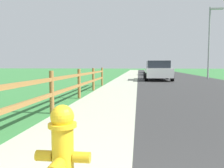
% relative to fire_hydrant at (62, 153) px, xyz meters
% --- Properties ---
extents(ground_plane, '(120.00, 120.00, 0.00)m').
position_rel_fire_hydrant_xyz_m(ground_plane, '(0.60, 23.27, -0.44)').
color(ground_plane, '#347639').
extents(road_asphalt, '(7.00, 66.00, 0.01)m').
position_rel_fire_hydrant_xyz_m(road_asphalt, '(4.10, 25.27, -0.43)').
color(road_asphalt, '#303030').
rests_on(road_asphalt, ground).
extents(curb_concrete, '(6.00, 66.00, 0.01)m').
position_rel_fire_hydrant_xyz_m(curb_concrete, '(-2.40, 25.27, -0.43)').
color(curb_concrete, '#A9AE95').
rests_on(curb_concrete, ground).
extents(grass_verge, '(5.00, 66.00, 0.00)m').
position_rel_fire_hydrant_xyz_m(grass_verge, '(-3.90, 25.27, -0.43)').
color(grass_verge, '#347639').
rests_on(grass_verge, ground).
extents(fire_hydrant, '(0.49, 0.41, 0.86)m').
position_rel_fire_hydrant_xyz_m(fire_hydrant, '(0.00, 0.00, 0.00)').
color(fire_hydrant, yellow).
rests_on(fire_hydrant, ground).
extents(rail_fence, '(0.11, 13.45, 1.07)m').
position_rel_fire_hydrant_xyz_m(rail_fence, '(-1.47, 4.90, 0.19)').
color(rail_fence, olive).
rests_on(rail_fence, ground).
extents(parked_suv_white, '(2.19, 4.78, 1.56)m').
position_rel_fire_hydrant_xyz_m(parked_suv_white, '(2.20, 17.26, 0.36)').
color(parked_suv_white, white).
rests_on(parked_suv_white, ground).
extents(parked_car_silver, '(2.13, 4.30, 1.70)m').
position_rel_fire_hydrant_xyz_m(parked_car_silver, '(2.96, 27.24, 0.40)').
color(parked_car_silver, '#B7BABF').
rests_on(parked_car_silver, ground).
extents(parked_car_blue, '(2.15, 4.56, 1.39)m').
position_rel_fire_hydrant_xyz_m(parked_car_blue, '(2.86, 36.68, 0.27)').
color(parked_car_blue, navy).
rests_on(parked_car_blue, ground).
extents(street_lamp, '(1.17, 0.20, 6.24)m').
position_rel_fire_hydrant_xyz_m(street_lamp, '(6.91, 19.50, 3.28)').
color(street_lamp, gray).
rests_on(street_lamp, ground).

